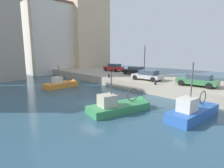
# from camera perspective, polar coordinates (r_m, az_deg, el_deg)

# --- Properties ---
(water_surface) EXTENTS (80.00, 80.00, 0.00)m
(water_surface) POSITION_cam_1_polar(r_m,az_deg,el_deg) (17.43, -5.46, -6.28)
(water_surface) COLOR #2D5166
(water_surface) RESTS_ON ground
(quay_wall) EXTENTS (9.00, 56.00, 1.20)m
(quay_wall) POSITION_cam_1_polar(r_m,az_deg,el_deg) (25.82, 14.99, 0.22)
(quay_wall) COLOR #ADA08C
(quay_wall) RESTS_ON ground
(fishing_boat_orange) EXTENTS (5.63, 2.31, 4.06)m
(fishing_boat_orange) POSITION_cam_1_polar(r_m,az_deg,el_deg) (26.43, -15.42, -0.66)
(fishing_boat_orange) COLOR orange
(fishing_boat_orange) RESTS_ON ground
(fishing_boat_green) EXTENTS (6.33, 3.26, 4.33)m
(fishing_boat_green) POSITION_cam_1_polar(r_m,az_deg,el_deg) (15.43, 3.41, -7.99)
(fishing_boat_green) COLOR #388951
(fishing_boat_green) RESTS_ON ground
(fishing_boat_blue) EXTENTS (6.15, 2.22, 5.02)m
(fishing_boat_blue) POSITION_cam_1_polar(r_m,az_deg,el_deg) (15.29, 25.06, -9.10)
(fishing_boat_blue) COLOR #2D60B7
(fishing_boat_blue) RESTS_ON ground
(parked_car_green) EXTENTS (2.24, 4.32, 1.33)m
(parked_car_green) POSITION_cam_1_polar(r_m,az_deg,el_deg) (21.77, 25.89, 1.16)
(parked_car_green) COLOR #387547
(parked_car_green) RESTS_ON quay_wall
(parked_car_black) EXTENTS (2.11, 4.03, 1.35)m
(parked_car_black) POSITION_cam_1_polar(r_m,az_deg,el_deg) (30.06, 7.40, 4.36)
(parked_car_black) COLOR black
(parked_car_black) RESTS_ON quay_wall
(parked_car_silver) EXTENTS (2.25, 4.18, 1.35)m
(parked_car_silver) POSITION_cam_1_polar(r_m,az_deg,el_deg) (24.31, 11.41, 2.84)
(parked_car_silver) COLOR #B7B7BC
(parked_car_silver) RESTS_ON quay_wall
(parked_car_red) EXTENTS (2.08, 4.08, 1.48)m
(parked_car_red) POSITION_cam_1_polar(r_m,az_deg,el_deg) (35.08, 0.58, 5.37)
(parked_car_red) COLOR red
(parked_car_red) RESTS_ON quay_wall
(mooring_bollard_mid) EXTENTS (0.28, 0.28, 0.55)m
(mooring_bollard_mid) POSITION_cam_1_polar(r_m,az_deg,el_deg) (21.16, 13.82, 0.52)
(mooring_bollard_mid) COLOR #2D2D33
(mooring_bollard_mid) RESTS_ON quay_wall
(mooring_bollard_north) EXTENTS (0.28, 0.28, 0.55)m
(mooring_bollard_north) POSITION_cam_1_polar(r_m,az_deg,el_deg) (26.27, -1.02, 2.67)
(mooring_bollard_north) COLOR #2D2D33
(mooring_bollard_north) RESTS_ON quay_wall
(quay_streetlamp) EXTENTS (0.36, 0.36, 4.83)m
(quay_streetlamp) POSITION_cam_1_polar(r_m,az_deg,el_deg) (28.78, 10.49, 9.12)
(quay_streetlamp) COLOR #38383D
(quay_streetlamp) RESTS_ON quay_wall
(waterfront_building_west) EXTENTS (10.33, 8.43, 16.12)m
(waterfront_building_west) POSITION_cam_1_polar(r_m,az_deg,el_deg) (45.14, -19.82, 13.67)
(waterfront_building_west) COLOR silver
(waterfront_building_west) RESTS_ON ground
(waterfront_building_east_mid) EXTENTS (10.07, 8.50, 18.55)m
(waterfront_building_east_mid) POSITION_cam_1_polar(r_m,az_deg,el_deg) (48.12, -8.47, 15.35)
(waterfront_building_east_mid) COLOR beige
(waterfront_building_east_mid) RESTS_ON ground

